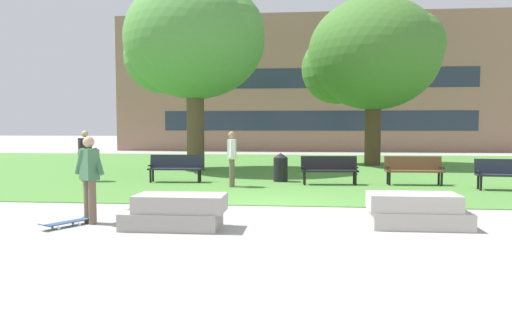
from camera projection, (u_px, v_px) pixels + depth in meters
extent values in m
plane|color=#A3A09B|center=(273.00, 206.00, 11.81)|extent=(140.00, 140.00, 0.00)
cube|color=#4C8438|center=(287.00, 169.00, 21.73)|extent=(40.00, 20.00, 0.02)
cube|color=#9E9991|center=(172.00, 220.00, 9.31)|extent=(1.80, 0.90, 0.32)
cube|color=#A6A098|center=(181.00, 203.00, 9.27)|extent=(1.66, 0.83, 0.32)
cube|color=#B2ADA3|center=(420.00, 219.00, 9.40)|extent=(1.80, 0.90, 0.32)
cube|color=#BBB6AB|center=(413.00, 202.00, 9.39)|extent=(1.66, 0.83, 0.32)
cylinder|color=brown|center=(92.00, 202.00, 9.67)|extent=(0.15, 0.15, 0.86)
cylinder|color=brown|center=(88.00, 201.00, 9.81)|extent=(0.15, 0.15, 0.86)
cube|color=#3D7047|center=(89.00, 165.00, 9.69)|extent=(0.46, 0.44, 0.60)
cylinder|color=#3D7047|center=(98.00, 162.00, 9.63)|extent=(0.34, 0.31, 0.53)
cylinder|color=#3D7047|center=(80.00, 161.00, 9.74)|extent=(0.34, 0.31, 0.53)
sphere|color=tan|center=(89.00, 142.00, 9.66)|extent=(0.22, 0.22, 0.22)
cube|color=#2D4C75|center=(66.00, 222.00, 9.43)|extent=(0.57, 0.79, 0.02)
cube|color=#2D4C75|center=(44.00, 225.00, 9.06)|extent=(0.23, 0.20, 0.06)
cube|color=#2D4C75|center=(86.00, 218.00, 9.79)|extent=(0.23, 0.20, 0.06)
cylinder|color=silver|center=(59.00, 228.00, 9.19)|extent=(0.05, 0.06, 0.06)
cylinder|color=silver|center=(52.00, 227.00, 9.32)|extent=(0.05, 0.06, 0.06)
cylinder|color=silver|center=(79.00, 224.00, 9.55)|extent=(0.05, 0.06, 0.06)
cylinder|color=silver|center=(73.00, 223.00, 9.68)|extent=(0.05, 0.06, 0.06)
cube|color=brown|center=(414.00, 171.00, 15.75)|extent=(1.81, 0.47, 0.05)
cube|color=brown|center=(413.00, 163.00, 15.98)|extent=(1.80, 0.15, 0.46)
cube|color=black|center=(387.00, 167.00, 15.81)|extent=(0.07, 0.40, 0.04)
cube|color=black|center=(442.00, 168.00, 15.67)|extent=(0.07, 0.40, 0.04)
cylinder|color=black|center=(389.00, 179.00, 15.67)|extent=(0.07, 0.07, 0.41)
cylinder|color=black|center=(442.00, 179.00, 15.54)|extent=(0.07, 0.07, 0.41)
cylinder|color=black|center=(388.00, 178.00, 15.99)|extent=(0.07, 0.07, 0.41)
cylinder|color=black|center=(439.00, 178.00, 15.86)|extent=(0.07, 0.07, 0.41)
cube|color=#1E232D|center=(175.00, 169.00, 16.54)|extent=(1.82, 0.53, 0.05)
cube|color=#1E232D|center=(177.00, 162.00, 16.77)|extent=(1.80, 0.21, 0.46)
cube|color=black|center=(150.00, 165.00, 16.57)|extent=(0.08, 0.40, 0.04)
cube|color=black|center=(201.00, 166.00, 16.49)|extent=(0.08, 0.40, 0.04)
cylinder|color=black|center=(150.00, 176.00, 16.43)|extent=(0.07, 0.07, 0.41)
cylinder|color=black|center=(199.00, 177.00, 16.36)|extent=(0.07, 0.07, 0.41)
cylinder|color=black|center=(153.00, 175.00, 16.75)|extent=(0.07, 0.07, 0.41)
cylinder|color=black|center=(200.00, 176.00, 16.67)|extent=(0.07, 0.07, 0.41)
cube|color=#1E232D|center=(509.00, 175.00, 14.45)|extent=(1.83, 0.59, 0.05)
cube|color=#1E232D|center=(507.00, 167.00, 14.68)|extent=(1.80, 0.28, 0.46)
cube|color=black|center=(478.00, 171.00, 14.60)|extent=(0.09, 0.40, 0.04)
cylinder|color=black|center=(481.00, 183.00, 14.46)|extent=(0.07, 0.07, 0.41)
cylinder|color=black|center=(478.00, 182.00, 14.77)|extent=(0.07, 0.07, 0.41)
cube|color=black|center=(330.00, 171.00, 15.86)|extent=(1.82, 0.56, 0.05)
cube|color=black|center=(329.00, 163.00, 16.09)|extent=(1.80, 0.24, 0.46)
cube|color=black|center=(303.00, 167.00, 15.87)|extent=(0.09, 0.40, 0.04)
cube|color=black|center=(356.00, 167.00, 15.82)|extent=(0.09, 0.40, 0.04)
cylinder|color=black|center=(305.00, 179.00, 15.74)|extent=(0.07, 0.07, 0.41)
cylinder|color=black|center=(356.00, 179.00, 15.69)|extent=(0.07, 0.07, 0.41)
cylinder|color=black|center=(304.00, 178.00, 16.06)|extent=(0.07, 0.07, 0.41)
cylinder|color=black|center=(354.00, 178.00, 16.01)|extent=(0.07, 0.07, 0.41)
cylinder|color=brown|center=(195.00, 124.00, 20.81)|extent=(0.73, 0.73, 3.84)
ellipsoid|color=#4C893D|center=(195.00, 39.00, 20.56)|extent=(5.79, 5.79, 4.93)
sphere|color=#4C893D|center=(161.00, 56.00, 21.33)|extent=(3.19, 3.19, 3.19)
sphere|color=#4C893D|center=(227.00, 29.00, 19.82)|extent=(2.90, 2.90, 2.90)
cylinder|color=#4C3823|center=(373.00, 128.00, 23.32)|extent=(0.74, 0.74, 3.51)
ellipsoid|color=#42752D|center=(374.00, 54.00, 23.07)|extent=(6.10, 6.10, 5.18)
sphere|color=#42752D|center=(337.00, 69.00, 23.89)|extent=(3.35, 3.35, 3.35)
sphere|color=#42752D|center=(411.00, 44.00, 22.30)|extent=(3.05, 3.05, 3.05)
cylinder|color=black|center=(281.00, 170.00, 16.77)|extent=(0.48, 0.48, 0.80)
cone|color=black|center=(281.00, 155.00, 16.74)|extent=(0.49, 0.49, 0.16)
cylinder|color=brown|center=(232.00, 173.00, 15.27)|extent=(0.15, 0.15, 0.86)
cylinder|color=brown|center=(232.00, 172.00, 15.47)|extent=(0.15, 0.15, 0.86)
cube|color=white|center=(232.00, 149.00, 15.32)|extent=(0.26, 0.41, 0.60)
cylinder|color=white|center=(231.00, 149.00, 15.10)|extent=(0.11, 0.19, 0.56)
cylinder|color=white|center=(232.00, 148.00, 15.53)|extent=(0.11, 0.19, 0.56)
sphere|color=#9E7051|center=(232.00, 135.00, 15.29)|extent=(0.22, 0.22, 0.22)
cylinder|color=brown|center=(83.00, 169.00, 16.79)|extent=(0.15, 0.15, 0.86)
cylinder|color=brown|center=(88.00, 168.00, 16.97)|extent=(0.15, 0.15, 0.86)
cube|color=#2D2D30|center=(85.00, 147.00, 16.83)|extent=(0.36, 0.46, 0.60)
cylinder|color=#2D2D30|center=(80.00, 146.00, 16.62)|extent=(0.15, 0.18, 0.56)
cylinder|color=#2D2D30|center=(90.00, 146.00, 17.03)|extent=(0.15, 0.18, 0.56)
sphere|color=tan|center=(85.00, 134.00, 16.80)|extent=(0.22, 0.22, 0.22)
cube|color=#8E6B56|center=(317.00, 83.00, 35.62)|extent=(29.40, 1.00, 9.80)
cube|color=#232D3D|center=(317.00, 121.00, 35.30)|extent=(22.05, 0.03, 1.40)
cube|color=#232D3D|center=(318.00, 78.00, 35.09)|extent=(22.05, 0.03, 1.40)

